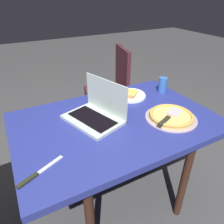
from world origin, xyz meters
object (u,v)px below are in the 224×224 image
pizza_plate (131,95)px  pizza_tray (171,116)px  laptop (97,112)px  dining_table (116,129)px  table_knife (37,174)px  drink_cup (163,85)px  chair_near (112,86)px

pizza_plate → pizza_tray: (0.06, -0.37, 0.00)m
laptop → dining_table: bearing=-34.3°
laptop → pizza_plate: (0.34, 0.16, -0.03)m
laptop → table_knife: 0.51m
pizza_plate → drink_cup: 0.26m
laptop → pizza_plate: size_ratio=1.79×
drink_cup → chair_near: size_ratio=0.13×
table_knife → chair_near: (0.95, 1.09, -0.21)m
chair_near → pizza_plate: bearing=-106.7°
table_knife → chair_near: size_ratio=0.24×
pizza_tray → pizza_plate: bearing=98.7°
table_knife → drink_cup: (1.01, 0.41, 0.05)m
pizza_plate → chair_near: chair_near is taller
pizza_plate → drink_cup: bearing=-9.1°
table_knife → chair_near: 1.46m
laptop → drink_cup: size_ratio=3.46×
pizza_tray → drink_cup: (0.20, 0.33, 0.04)m
table_knife → drink_cup: size_ratio=1.92×
pizza_tray → chair_near: 1.05m
table_knife → drink_cup: 1.09m
pizza_tray → table_knife: pizza_tray is taller
pizza_tray → laptop: bearing=152.1°
laptop → chair_near: laptop is taller
dining_table → pizza_tray: bearing=-25.7°
drink_cup → table_knife: bearing=-158.1°
chair_near → dining_table: bearing=-116.8°
pizza_plate → pizza_tray: pizza_plate is taller
table_knife → pizza_tray: bearing=5.5°
laptop → chair_near: 1.00m
dining_table → table_knife: table_knife is taller
dining_table → pizza_plate: 0.34m
laptop → chair_near: size_ratio=0.44×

